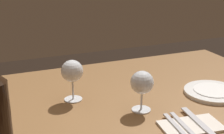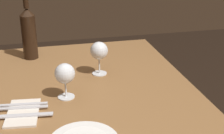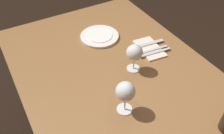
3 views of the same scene
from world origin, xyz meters
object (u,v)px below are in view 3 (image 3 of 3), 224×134
Objects in this scene: wine_glass_right at (135,53)px; dinner_plate at (100,36)px; wine_glass_left at (125,92)px; fork_inner at (152,50)px; fork_outer at (155,52)px; folded_napkin at (149,48)px; table_knife at (146,44)px.

wine_glass_right is 0.65× the size of dinner_plate.
wine_glass_left is 0.43m from fork_inner.
fork_inner is at bearing 0.00° from fork_outer.
fork_outer is at bearing -55.22° from wine_glass_left.
dinner_plate is (0.51, -0.15, -0.10)m from wine_glass_left.
fork_inner is (-0.25, -0.19, 0.00)m from dinner_plate.
wine_glass_right is 0.79× the size of fork_inner.
dinner_plate is (0.32, 0.02, -0.09)m from wine_glass_right.
wine_glass_right is at bearing 118.76° from folded_napkin.
fork_inner is at bearing 180.00° from table_knife.
wine_glass_right reaches higher than table_knife.
fork_outer is (-0.28, -0.19, 0.00)m from dinner_plate.
fork_inner reaches higher than folded_napkin.
fork_inner is (0.06, -0.16, -0.09)m from wine_glass_right.
wine_glass_left is at bearing 163.74° from dinner_plate.
dinner_plate is 1.21× the size of fork_outer.
dinner_plate is 1.04× the size of table_knife.
fork_inner is at bearing -68.41° from wine_glass_right.
fork_outer is at bearing 180.00° from folded_napkin.
fork_outer is 0.08m from table_knife.
wine_glass_left is 0.54m from dinner_plate.
folded_napkin is (0.09, -0.16, -0.10)m from wine_glass_right.
wine_glass_left is 1.07× the size of wine_glass_right.
wine_glass_left is 0.85× the size of fork_outer.
wine_glass_left is 0.76× the size of folded_napkin.
folded_napkin is at bearing 0.00° from fork_outer.
dinner_plate is at bearing -16.26° from wine_glass_left.
folded_napkin is (-0.23, -0.19, -0.00)m from dinner_plate.
wine_glass_left is at bearing 138.39° from wine_glass_right.
wine_glass_left is at bearing 130.17° from folded_napkin.
folded_napkin is at bearing -61.24° from wine_glass_right.
fork_outer is (0.04, -0.16, -0.09)m from wine_glass_right.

